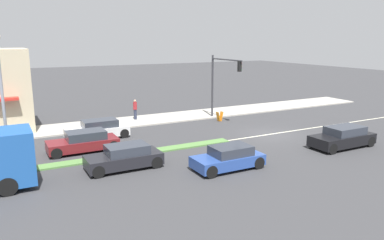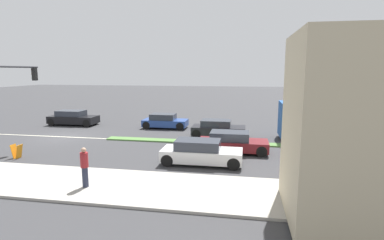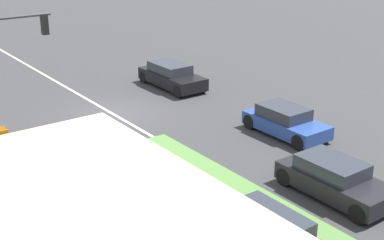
# 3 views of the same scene
# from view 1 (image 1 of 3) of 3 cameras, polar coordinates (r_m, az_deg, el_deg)

# --- Properties ---
(ground_plane) EXTENTS (160.00, 160.00, 0.00)m
(ground_plane) POSITION_cam_1_polar(r_m,az_deg,el_deg) (22.83, -26.02, -7.28)
(ground_plane) COLOR #38383A
(lane_marking_center) EXTENTS (0.16, 60.00, 0.01)m
(lane_marking_center) POSITION_cam_1_polar(r_m,az_deg,el_deg) (29.24, 11.78, -2.14)
(lane_marking_center) COLOR beige
(lane_marking_center) RESTS_ON ground
(traffic_signal_main) EXTENTS (4.59, 0.34, 5.60)m
(traffic_signal_main) POSITION_cam_1_polar(r_m,az_deg,el_deg) (33.09, 4.44, 6.60)
(traffic_signal_main) COLOR #333338
(traffic_signal_main) RESTS_ON sidewalk_right
(street_lamp) EXTENTS (0.44, 0.44, 7.37)m
(street_lamp) POSITION_cam_1_polar(r_m,az_deg,el_deg) (21.81, -27.07, 4.68)
(street_lamp) COLOR gray
(street_lamp) RESTS_ON median_strip
(pedestrian) EXTENTS (0.34, 0.34, 1.78)m
(pedestrian) POSITION_cam_1_polar(r_m,az_deg,el_deg) (33.56, -8.66, 1.68)
(pedestrian) COLOR #282D42
(pedestrian) RESTS_ON sidewalk_right
(warning_aframe_sign) EXTENTS (0.45, 0.53, 0.84)m
(warning_aframe_sign) POSITION_cam_1_polar(r_m,az_deg,el_deg) (33.21, 4.22, 0.55)
(warning_aframe_sign) COLOR orange
(warning_aframe_sign) RESTS_ON ground
(suv_black) EXTENTS (1.88, 4.57, 1.41)m
(suv_black) POSITION_cam_1_polar(r_m,az_deg,el_deg) (27.08, 21.98, -2.46)
(suv_black) COLOR black
(suv_black) RESTS_ON ground
(sedan_dark) EXTENTS (1.84, 4.18, 1.35)m
(sedan_dark) POSITION_cam_1_polar(r_m,az_deg,el_deg) (21.41, -10.24, -5.60)
(sedan_dark) COLOR black
(sedan_dark) RESTS_ON ground
(van_white) EXTENTS (1.76, 4.48, 1.38)m
(van_white) POSITION_cam_1_polar(r_m,az_deg,el_deg) (28.18, -14.17, -1.42)
(van_white) COLOR silver
(van_white) RESTS_ON ground
(coupe_blue) EXTENTS (1.82, 4.00, 1.32)m
(coupe_blue) POSITION_cam_1_polar(r_m,az_deg,el_deg) (21.10, 5.58, -5.77)
(coupe_blue) COLOR #284793
(coupe_blue) RESTS_ON ground
(sedan_maroon) EXTENTS (1.84, 4.42, 1.34)m
(sedan_maroon) POSITION_cam_1_polar(r_m,az_deg,el_deg) (25.20, -16.17, -3.19)
(sedan_maroon) COLOR maroon
(sedan_maroon) RESTS_ON ground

